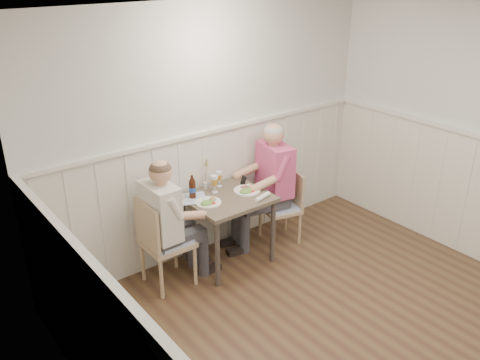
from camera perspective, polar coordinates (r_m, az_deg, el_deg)
The scene contains 16 objects.
ground_plane at distance 4.48m, azimuth 14.92°, elevation -18.35°, with size 4.50×4.50×0.00m, color #452D1F.
room_shell at distance 3.66m, azimuth 17.41°, elevation -0.39°, with size 4.04×4.54×2.60m.
wainscot at distance 4.42m, azimuth 8.87°, elevation -7.31°, with size 4.00×4.49×1.34m.
dining_table at distance 5.12m, azimuth -1.37°, elevation -2.96°, with size 0.80×0.70×0.75m.
chair_right at distance 5.64m, azimuth 5.00°, elevation -2.69°, with size 0.47×0.47×0.81m.
chair_left at distance 4.88m, azimuth -8.78°, elevation -6.67°, with size 0.43×0.43×0.92m.
man_in_pink at distance 5.55m, azimuth 3.49°, elevation -1.43°, with size 0.70×0.50×1.39m.
diner_cream at distance 4.85m, azimuth -8.33°, elevation -6.03°, with size 0.62×0.43×1.32m.
plate_man at distance 5.16m, azimuth 0.75°, elevation -1.11°, with size 0.27×0.27×0.07m.
plate_diner at distance 4.92m, azimuth -3.64°, elevation -2.49°, with size 0.26×0.26×0.06m.
beer_glass_a at distance 5.25m, azimuth -2.36°, elevation 0.39°, with size 0.07×0.07×0.17m.
beer_glass_b at distance 5.11m, azimuth -2.88°, elevation -0.15°, with size 0.07×0.07×0.18m.
beer_bottle at distance 5.02m, azimuth -5.37°, elevation -0.90°, with size 0.07×0.07×0.25m.
rolled_napkin at distance 5.02m, azimuth 2.54°, elevation -1.90°, with size 0.21×0.09×0.05m.
grass_vase at distance 5.18m, azimuth -3.96°, elevation 0.56°, with size 0.04×0.04×0.35m.
gingham_mat at distance 5.04m, azimuth -5.70°, elevation -2.11°, with size 0.41×0.37×0.01m.
Camera 1 is at (-2.82, -1.84, 2.96)m, focal length 38.00 mm.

